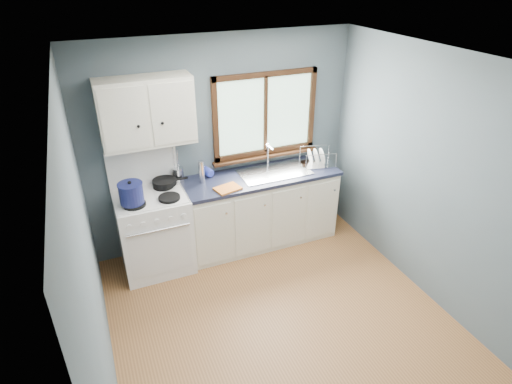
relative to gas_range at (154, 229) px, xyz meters
name	(u,v)px	position (x,y,z in m)	size (l,w,h in m)	color
floor	(287,329)	(0.95, -1.47, -0.50)	(3.20, 3.60, 0.02)	#986437
ceiling	(299,66)	(0.95, -1.47, 2.02)	(3.20, 3.60, 0.02)	white
wall_back	(222,144)	(0.95, 0.34, 0.76)	(3.20, 0.02, 2.50)	#4F5D64
wall_left	(89,267)	(-0.66, -1.47, 0.76)	(0.02, 3.60, 2.50)	#4F5D64
wall_right	(442,185)	(2.56, -1.47, 0.76)	(0.02, 3.60, 2.50)	#4F5D64
gas_range	(154,229)	(0.00, 0.00, 0.00)	(0.76, 0.69, 1.36)	white
base_cabinets	(260,212)	(1.31, 0.02, -0.08)	(1.85, 0.60, 0.88)	silver
countertop	(261,176)	(1.31, 0.02, 0.41)	(1.89, 0.64, 0.04)	black
sink	(274,177)	(1.49, 0.02, 0.37)	(0.84, 0.46, 0.44)	silver
window	(265,121)	(1.48, 0.30, 0.98)	(1.36, 0.10, 1.03)	#9EC6A8
upper_cabinets	(147,112)	(0.10, 0.15, 1.31)	(0.95, 0.35, 0.70)	silver
skillet	(165,182)	(0.20, 0.14, 0.49)	(0.40, 0.27, 0.05)	black
stockpot	(131,193)	(-0.20, -0.14, 0.58)	(0.32, 0.32, 0.25)	#161B50
utensil_crock	(178,174)	(0.37, 0.24, 0.51)	(0.16, 0.16, 0.42)	silver
thermos	(201,172)	(0.61, 0.09, 0.56)	(0.06, 0.06, 0.27)	silver
soap_bottle	(211,168)	(0.74, 0.16, 0.56)	(0.10, 0.10, 0.27)	#2E3CB7
dish_towel	(228,189)	(0.83, -0.18, 0.44)	(0.27, 0.20, 0.02)	#CB6B24
dish_rack	(317,160)	(2.07, 0.02, 0.48)	(0.45, 0.38, 0.21)	silver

